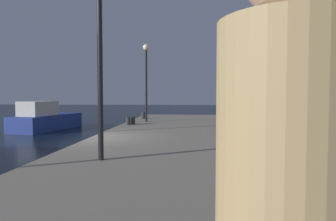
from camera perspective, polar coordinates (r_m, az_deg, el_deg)
The scene contains 9 objects.
ground_plane at distance 11.38m, azimuth -13.87°, elevation -8.72°, with size 120.00×120.00×0.00m, color black.
quay_dock at distance 11.56m, azimuth 25.86°, elevation -6.73°, with size 15.45×25.07×0.80m, color gray.
motorboat_blue at distance 21.67m, azimuth -21.56°, elevation -1.49°, with size 2.80×5.69×1.87m.
carousel at distance 15.46m, azimuth 28.10°, elevation 12.19°, with size 6.37×6.37×5.43m.
lamp_post_mid_promenade at distance 7.27m, azimuth -12.43°, elevation 14.26°, with size 0.36×0.36×4.26m.
lamp_post_far_end at distance 17.10m, azimuth -4.03°, elevation 7.65°, with size 0.36×0.36×4.23m.
bollard_south at distance 15.67m, azimuth -6.49°, elevation -1.79°, with size 0.24×0.24×0.40m, color #2D2D33.
bollard_center at distance 15.40m, azimuth -7.30°, elevation -1.88°, with size 0.24×0.24×0.40m, color #2D2D33.
bollard_north at distance 19.26m, azimuth -4.55°, elevation -0.92°, with size 0.24×0.24×0.40m, color #2D2D33.
Camera 1 is at (3.50, -10.59, 2.27)m, focal length 33.23 mm.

